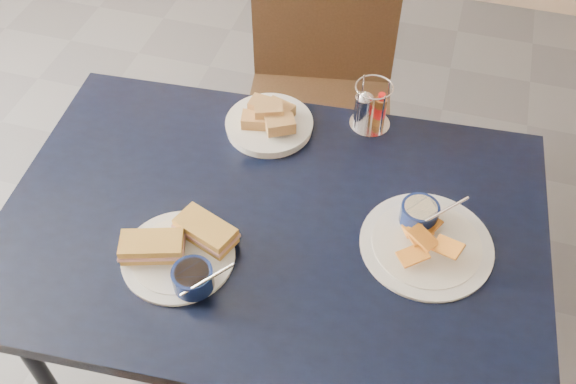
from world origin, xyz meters
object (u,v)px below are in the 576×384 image
(sandwich_plate, at_px, (182,252))
(plantain_plate, at_px, (424,235))
(dining_table, at_px, (272,236))
(chair_far, at_px, (326,80))
(bread_basket, at_px, (269,121))
(condiment_caddy, at_px, (370,108))

(sandwich_plate, relative_size, plantain_plate, 0.98)
(dining_table, bearing_deg, sandwich_plate, -135.27)
(chair_far, distance_m, plantain_plate, 0.83)
(dining_table, bearing_deg, plantain_plate, 7.47)
(chair_far, height_order, sandwich_plate, chair_far)
(dining_table, height_order, chair_far, chair_far)
(dining_table, bearing_deg, chair_far, 93.44)
(chair_far, height_order, bread_basket, chair_far)
(condiment_caddy, bearing_deg, chair_far, 119.27)
(sandwich_plate, bearing_deg, dining_table, 44.73)
(plantain_plate, bearing_deg, sandwich_plate, -158.25)
(chair_far, bearing_deg, plantain_plate, -60.35)
(dining_table, xyz_separation_m, bread_basket, (-0.10, 0.30, 0.09))
(dining_table, distance_m, bread_basket, 0.33)
(plantain_plate, relative_size, bread_basket, 1.32)
(chair_far, xyz_separation_m, condiment_caddy, (0.20, -0.36, 0.23))
(sandwich_plate, xyz_separation_m, bread_basket, (0.06, 0.46, 0.00))
(sandwich_plate, height_order, condiment_caddy, condiment_caddy)
(sandwich_plate, distance_m, bread_basket, 0.47)
(condiment_caddy, bearing_deg, plantain_plate, -59.97)
(chair_far, relative_size, sandwich_plate, 3.37)
(chair_far, distance_m, sandwich_plate, 0.94)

